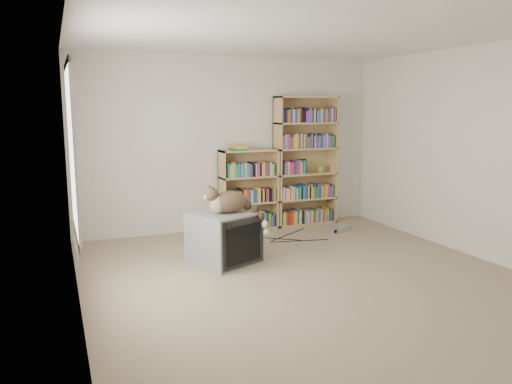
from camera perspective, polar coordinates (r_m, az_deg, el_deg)
name	(u,v)px	position (r m, az deg, el deg)	size (l,w,h in m)	color
floor	(310,280)	(5.29, 6.20, -10.01)	(4.50, 5.00, 0.01)	tan
wall_back	(230,144)	(7.30, -2.98, 5.49)	(4.50, 0.02, 2.50)	silver
wall_left	(73,171)	(4.41, -20.19, 2.23)	(0.02, 5.00, 2.50)	silver
wall_right	(483,153)	(6.40, 24.51, 4.06)	(0.02, 5.00, 2.50)	silver
ceiling	(315,31)	(5.04, 6.74, 17.85)	(4.50, 5.00, 0.02)	white
window	(72,151)	(4.60, -20.25, 4.38)	(0.02, 1.22, 1.52)	white
crt_tv	(224,238)	(5.75, -3.67, -5.26)	(0.88, 0.85, 0.60)	gray
cat	(234,205)	(5.63, -2.53, -1.47)	(0.69, 0.48, 0.54)	#321F14
bookcase_tall	(305,165)	(7.66, 5.61, 3.15)	(0.97, 0.30, 1.94)	tan
bookcase_short	(248,193)	(7.33, -0.88, -0.11)	(0.85, 0.30, 1.17)	tan
book_stack	(238,147)	(7.15, -2.06, 5.12)	(0.20, 0.26, 0.08)	red
green_mug	(320,169)	(7.78, 7.37, 2.64)	(0.09, 0.09, 0.10)	#62A02D
framed_print	(302,166)	(7.73, 5.24, 3.02)	(0.15, 0.01, 0.20)	black
dvd_player	(339,228)	(7.39, 9.43, -4.11)	(0.32, 0.23, 0.07)	#AFAFB4
wall_outlet	(75,243)	(5.81, -20.01, -5.47)	(0.01, 0.08, 0.13)	silver
floor_cables	(257,242)	(6.67, 0.12, -5.76)	(1.20, 0.70, 0.01)	black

